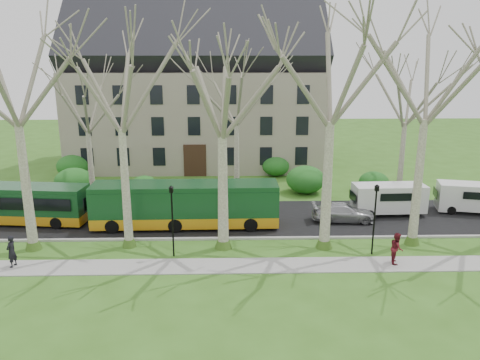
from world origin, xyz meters
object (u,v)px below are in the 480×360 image
bus_lead (9,203)px  van_a (389,199)px  sedan (343,212)px  pedestrian_a (11,251)px  van_b (473,198)px  bus_follow (186,204)px  pedestrian_b (397,248)px

bus_lead → van_a: size_ratio=2.13×
sedan → pedestrian_a: 21.71m
van_a → van_b: bearing=0.3°
van_a → pedestrian_a: 25.70m
van_a → van_b: van_a is taller
bus_lead → pedestrian_a: bearing=-59.0°
pedestrian_a → sedan: bearing=121.8°
bus_follow → sedan: 11.33m
sedan → van_a: bearing=-66.8°
van_b → pedestrian_b: size_ratio=2.82×
bus_lead → bus_follow: bus_follow is taller
sedan → pedestrian_a: size_ratio=2.42×
bus_lead → pedestrian_b: 26.43m
bus_follow → van_a: bus_follow is taller
bus_lead → pedestrian_b: bearing=-10.1°
pedestrian_b → pedestrian_a: bearing=102.7°
sedan → pedestrian_b: size_ratio=2.46×
bus_lead → van_a: bearing=8.3°
bus_lead → pedestrian_a: bus_lead is taller
van_b → van_a: bearing=-164.5°
sedan → van_b: van_b is taller
sedan → van_b: bearing=-78.4°
bus_lead → sedan: bearing=5.2°
bus_lead → van_a: bus_lead is taller
van_a → pedestrian_b: size_ratio=2.90×
bus_lead → van_b: size_ratio=2.19×
bus_lead → sedan: (23.98, -0.40, -0.76)m
bus_follow → sedan: bearing=3.0°
sedan → pedestrian_a: bearing=111.1°
van_b → pedestrian_a: size_ratio=2.77×
bus_follow → pedestrian_b: bus_follow is taller
pedestrian_b → bus_follow: bearing=76.3°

